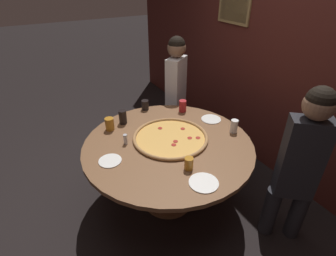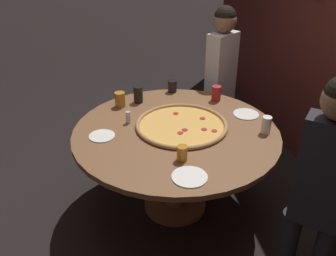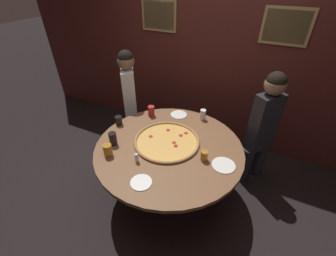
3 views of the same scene
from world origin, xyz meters
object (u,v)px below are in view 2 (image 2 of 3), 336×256
Objects in this scene: condiment_shaker at (128,117)px; drink_cup_near_right at (138,94)px; drink_cup_by_shaker at (182,153)px; drink_cup_far_left at (120,99)px; diner_far_right at (323,178)px; white_plate_beside_cup at (246,114)px; giant_pizza at (182,125)px; drink_cup_near_left at (172,86)px; diner_far_left at (221,72)px; dining_table at (176,145)px; drink_cup_centre_back at (216,93)px; white_plate_far_back at (190,177)px; white_plate_right_side at (102,136)px; drink_cup_far_right at (266,125)px.

drink_cup_near_right is at bearing 162.13° from condiment_shaker.
drink_cup_by_shaker is 0.84× the size of drink_cup_far_left.
diner_far_right reaches higher than drink_cup_near_right.
giant_pizza is at bearing -79.52° from white_plate_beside_cup.
condiment_shaker is at bearing -107.95° from giant_pizza.
drink_cup_near_left is 1.03× the size of drink_cup_by_shaker.
white_plate_beside_cup is 0.76m from diner_far_left.
dining_table is at bearing -10.69° from diner_far_right.
drink_cup_near_right is at bearing 109.48° from drink_cup_far_left.
drink_cup_near_left reaches higher than condiment_shaker.
condiment_shaker is at bearing 7.93° from drink_cup_far_left.
diner_far_left reaches higher than dining_table.
drink_cup_centre_back is 0.59× the size of white_plate_far_back.
drink_cup_centre_back reaches higher than white_plate_right_side.
drink_cup_far_left is at bearing -172.07° from condiment_shaker.
drink_cup_by_shaker is 0.86m from white_plate_beside_cup.
drink_cup_by_shaker reaches higher than white_plate_right_side.
giant_pizza is 0.67m from drink_cup_near_left.
diner_far_left is (-1.31, 0.67, 0.04)m from drink_cup_by_shaker.
drink_cup_centre_back is at bearing 83.01° from drink_cup_near_right.
white_plate_far_back is (1.14, 0.20, -0.07)m from drink_cup_near_right.
drink_cup_near_right is (0.17, -0.33, 0.02)m from drink_cup_near_left.
diner_far_left reaches higher than white_plate_right_side.
diner_far_right is at bearing 39.19° from drink_cup_far_left.
giant_pizza is 0.57m from drink_cup_centre_back.
drink_cup_near_right is 0.17m from drink_cup_far_left.
drink_cup_near_left is 0.76× the size of drink_cup_near_right.
dining_table is at bearing -8.36° from drink_cup_near_left.
white_plate_beside_cup is at bearing -172.91° from drink_cup_far_right.
drink_cup_by_shaker is 0.97m from drink_cup_near_right.
white_plate_beside_cup is at bearing 65.04° from drink_cup_near_right.
drink_cup_centre_back is at bearing 136.27° from giant_pizza.
giant_pizza is 7.36× the size of condiment_shaker.
diner_far_left is (-0.85, 0.57, 0.08)m from giant_pizza.
drink_cup_far_left is 0.09× the size of diner_far_left.
white_plate_beside_cup is 2.16× the size of condiment_shaker.
white_plate_far_back is at bearing 41.22° from white_plate_right_side.
drink_cup_far_right is 0.58× the size of white_plate_far_back.
giant_pizza is 4.91× the size of drink_cup_near_right.
drink_cup_near_left is at bearing 139.94° from condiment_shaker.
drink_cup_near_left reaches higher than white_plate_beside_cup.
white_plate_far_back is at bearing -148.38° from diner_far_left.
white_plate_beside_cup is at bearing 42.22° from drink_cup_near_left.
drink_cup_near_right reaches higher than white_plate_far_back.
condiment_shaker is at bearing -4.82° from diner_far_right.
drink_cup_near_right is at bearing -16.66° from diner_far_right.
dining_table is 2.20× the size of giant_pizza.
drink_cup_far_left is at bearing 160.99° from white_plate_right_side.
white_plate_far_back is (1.31, -0.14, -0.05)m from drink_cup_near_left.
drink_cup_near_right is 0.93m from diner_far_left.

